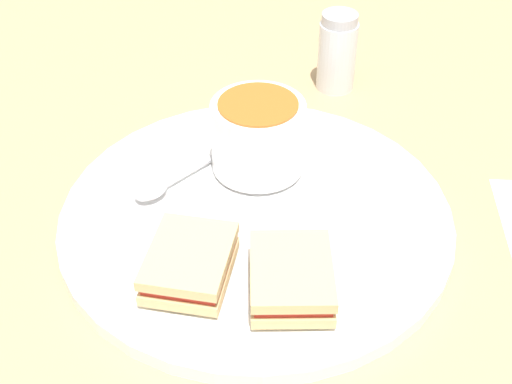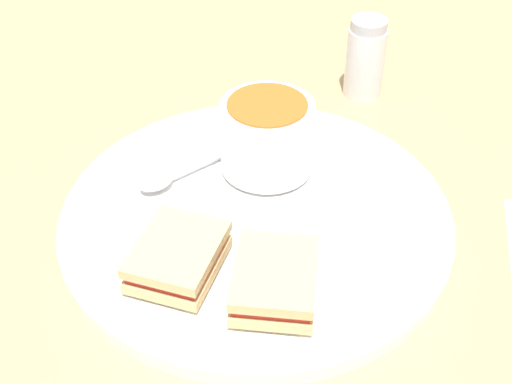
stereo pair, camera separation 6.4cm
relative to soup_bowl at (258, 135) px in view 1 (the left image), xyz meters
name	(u,v)px [view 1 (the left image)]	position (x,y,z in m)	size (l,w,h in m)	color
ground_plane	(256,224)	(-0.06, -0.02, -0.06)	(2.40, 2.40, 0.00)	tan
plate	(256,216)	(-0.06, -0.02, -0.05)	(0.36, 0.36, 0.02)	white
soup_bowl	(258,135)	(0.00, 0.00, 0.00)	(0.09, 0.09, 0.07)	white
spoon	(160,186)	(-0.07, 0.07, -0.03)	(0.12, 0.07, 0.01)	silver
sandwich_half_near	(190,263)	(-0.16, 0.00, -0.02)	(0.09, 0.08, 0.03)	#DBBC7F
sandwich_half_far	(291,277)	(-0.14, -0.08, -0.02)	(0.10, 0.09, 0.03)	#DBBC7F
salt_shaker	(336,52)	(0.20, -0.02, -0.01)	(0.04, 0.04, 0.09)	silver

